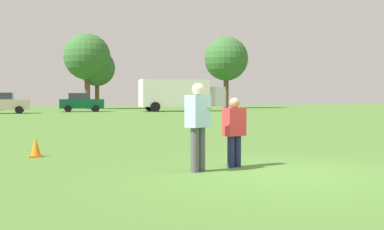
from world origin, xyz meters
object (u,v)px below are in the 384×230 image
object	(u,v)px
frisbee	(208,108)
box_truck	(180,94)
player_defender	(234,128)
player_thrower	(198,122)
parked_car_near_right	(3,103)
parked_car_far_right	(81,102)
traffic_cone	(36,147)

from	to	relation	value
frisbee	box_truck	xyz separation A→B (m)	(12.51, 37.26, 0.53)
player_defender	frisbee	xyz separation A→B (m)	(-0.70, -0.26, 0.44)
player_thrower	player_defender	distance (m)	0.97
parked_car_near_right	box_truck	bearing A→B (deg)	3.00
player_thrower	parked_car_far_right	size ratio (longest dim) A/B	0.39
parked_car_near_right	traffic_cone	bearing A→B (deg)	-88.04
player_thrower	parked_car_near_right	size ratio (longest dim) A/B	0.39
player_thrower	frisbee	world-z (taller)	player_thrower
frisbee	parked_car_near_right	bearing A→B (deg)	96.48
parked_car_near_right	player_thrower	bearing A→B (deg)	-83.86
box_truck	parked_car_near_right	bearing A→B (deg)	-177.00
traffic_cone	box_truck	xyz separation A→B (m)	(15.52, 33.79, 1.52)
player_thrower	traffic_cone	bearing A→B (deg)	128.50
player_defender	frisbee	world-z (taller)	player_defender
player_defender	box_truck	bearing A→B (deg)	72.29
parked_car_near_right	frisbee	bearing A→B (deg)	-83.52
player_defender	frisbee	distance (m)	0.86
frisbee	parked_car_far_right	xyz separation A→B (m)	(2.89, 39.07, -0.30)
frisbee	traffic_cone	world-z (taller)	frisbee
player_thrower	box_truck	world-z (taller)	box_truck
parked_car_far_right	box_truck	bearing A→B (deg)	-10.64
player_defender	parked_car_near_right	size ratio (longest dim) A/B	0.33
player_thrower	frisbee	size ratio (longest dim) A/B	6.26
frisbee	parked_car_far_right	distance (m)	39.18
player_thrower	frisbee	xyz separation A→B (m)	(0.21, 0.04, 0.27)
traffic_cone	parked_car_near_right	xyz separation A→B (m)	(-1.13, 32.91, 0.69)
parked_car_near_right	parked_car_far_right	distance (m)	7.52
player_defender	box_truck	xyz separation A→B (m)	(11.82, 37.00, 0.96)
traffic_cone	box_truck	bearing A→B (deg)	65.33
parked_car_far_right	player_defender	bearing A→B (deg)	-93.24
player_defender	parked_car_near_right	xyz separation A→B (m)	(-4.83, 36.13, 0.13)
player_thrower	traffic_cone	distance (m)	4.54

